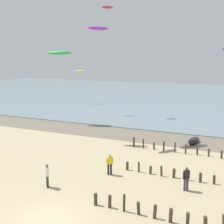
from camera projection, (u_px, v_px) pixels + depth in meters
ground_plane at (47, 220)px, 17.18m from camera, size 160.00×160.00×0.00m
wet_sand_strip at (151, 137)px, 35.04m from camera, size 120.00×5.72×0.01m
sea at (201, 98)px, 68.91m from camera, size 160.00×70.00×0.10m
groyne_near at (205, 222)px, 16.19m from camera, size 13.51×0.38×1.08m
groyne_mid at (185, 175)px, 22.84m from camera, size 9.96×0.33×0.83m
groyne_far at (180, 149)px, 29.21m from camera, size 9.93×0.35×1.01m
person_nearest_camera at (110, 163)px, 23.74m from camera, size 0.45×0.41×1.71m
person_mid_beach at (47, 175)px, 21.40m from camera, size 0.41×0.45×1.71m
person_left_flank at (186, 178)px, 20.87m from camera, size 0.42×0.44×1.71m
grounded_kite at (194, 140)px, 32.68m from camera, size 1.22×2.76×0.54m
kite_aloft_4 at (59, 52)px, 41.49m from camera, size 3.61×2.06×0.82m
kite_aloft_8 at (80, 71)px, 59.73m from camera, size 2.36×0.88×0.46m
kite_aloft_11 at (98, 28)px, 30.74m from camera, size 2.06×2.44×0.44m
kite_aloft_13 at (107, 7)px, 46.30m from camera, size 1.72×1.98×0.53m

